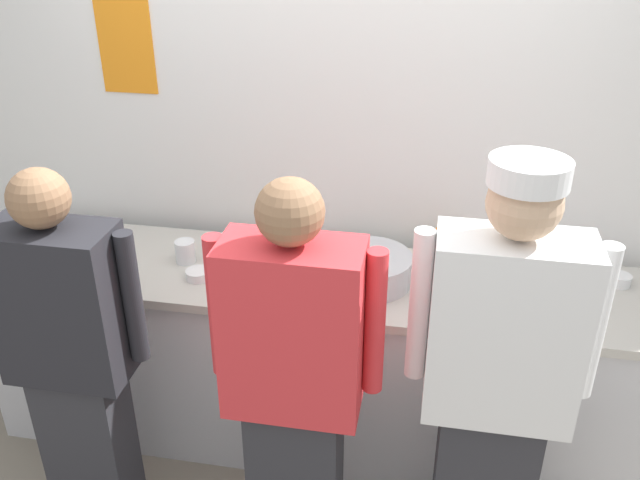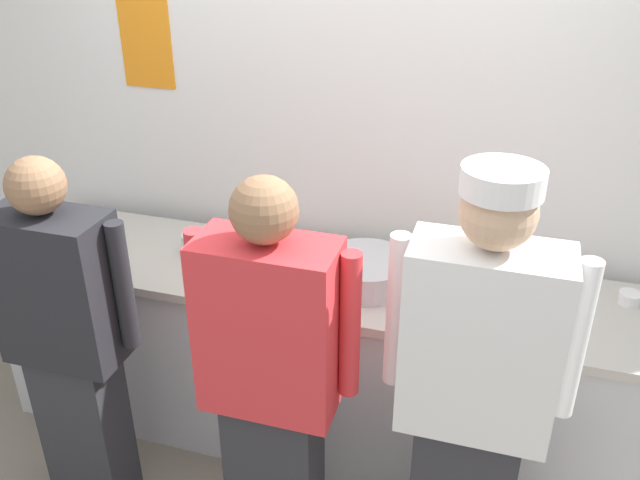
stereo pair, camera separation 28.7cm
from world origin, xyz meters
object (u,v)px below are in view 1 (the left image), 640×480
deli_cup (185,252)px  squeeze_bottle_secondary (438,245)px  mixing_bowl_steel (368,269)px  ramekin_green_sauce (620,279)px  chef_far_right (497,385)px  sheet_tray (518,291)px  chef_near_left (72,356)px  squeeze_bottle_spare (461,290)px  ramekin_orange_sauce (198,274)px  chef_center (294,386)px  squeeze_bottle_primary (248,245)px  ramekin_yellow_sauce (220,258)px  plate_stack_front (76,253)px  ramekin_red_sauce (44,245)px

deli_cup → squeeze_bottle_secondary: bearing=9.8°
mixing_bowl_steel → ramekin_green_sauce: mixing_bowl_steel is taller
chef_far_right → sheet_tray: bearing=79.8°
chef_near_left → sheet_tray: chef_near_left is taller
chef_near_left → squeeze_bottle_spare: size_ratio=7.45×
ramekin_orange_sauce → ramekin_green_sauce: 1.81m
chef_center → squeeze_bottle_secondary: chef_center is taller
squeeze_bottle_primary → ramekin_yellow_sauce: bearing=-174.3°
ramekin_yellow_sauce → deli_cup: deli_cup is taller
sheet_tray → ramekin_green_sauce: bearing=18.8°
chef_near_left → squeeze_bottle_primary: bearing=54.2°
chef_near_left → ramekin_yellow_sauce: chef_near_left is taller
plate_stack_front → ramekin_green_sauce: plate_stack_front is taller
ramekin_orange_sauce → ramekin_red_sauce: ramekin_red_sauce is taller
squeeze_bottle_primary → ramekin_orange_sauce: bearing=-139.0°
ramekin_green_sauce → squeeze_bottle_secondary: bearing=176.2°
chef_near_left → chef_far_right: chef_far_right is taller
squeeze_bottle_primary → chef_far_right: bearing=-32.7°
chef_far_right → plate_stack_front: chef_far_right is taller
chef_center → mixing_bowl_steel: chef_center is taller
ramekin_orange_sauce → plate_stack_front: bearing=175.9°
ramekin_orange_sauce → ramekin_green_sauce: bearing=8.7°
ramekin_red_sauce → ramekin_green_sauce: bearing=3.5°
chef_center → ramekin_yellow_sauce: (-0.50, 0.73, 0.06)m
chef_near_left → chef_far_right: (1.55, 0.01, 0.08)m
squeeze_bottle_spare → ramekin_green_sauce: (0.67, 0.34, -0.08)m
squeeze_bottle_secondary → ramekin_green_sauce: squeeze_bottle_secondary is taller
ramekin_orange_sauce → ramekin_red_sauce: bearing=171.7°
chef_far_right → squeeze_bottle_secondary: (-0.23, 0.84, 0.07)m
ramekin_yellow_sauce → deli_cup: 0.16m
sheet_tray → ramekin_yellow_sauce: (-1.30, 0.02, 0.01)m
mixing_bowl_steel → ramekin_yellow_sauce: (-0.67, 0.03, -0.04)m
chef_center → squeeze_bottle_primary: 0.84m
sheet_tray → ramekin_yellow_sauce: size_ratio=5.34×
chef_far_right → squeeze_bottle_spare: chef_far_right is taller
chef_center → ramekin_green_sauce: (1.23, 0.86, 0.06)m
sheet_tray → squeeze_bottle_primary: size_ratio=2.14×
mixing_bowl_steel → squeeze_bottle_primary: squeeze_bottle_primary is taller
chef_center → squeeze_bottle_spare: bearing=42.8°
chef_center → chef_far_right: bearing=5.5°
deli_cup → chef_far_right: bearing=-25.9°
chef_far_right → ramekin_red_sauce: (-2.03, 0.64, 0.01)m
chef_near_left → ramekin_yellow_sauce: size_ratio=19.64×
chef_far_right → ramekin_orange_sauce: chef_far_right is taller
ramekin_orange_sauce → squeeze_bottle_primary: bearing=41.0°
sheet_tray → ramekin_red_sauce: ramekin_red_sauce is taller
plate_stack_front → ramekin_yellow_sauce: 0.65m
mixing_bowl_steel → squeeze_bottle_secondary: squeeze_bottle_secondary is taller
chef_near_left → ramekin_red_sauce: 0.81m
chef_near_left → ramekin_green_sauce: 2.25m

